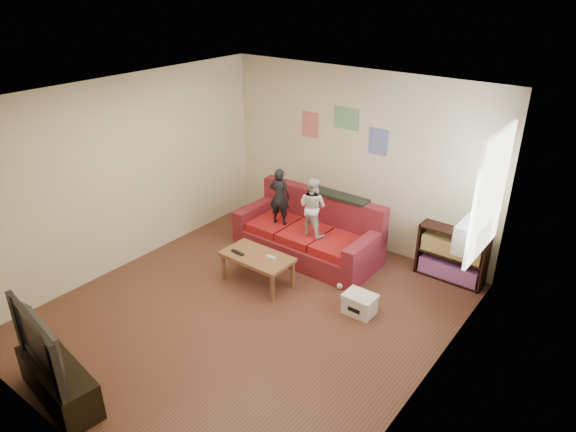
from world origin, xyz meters
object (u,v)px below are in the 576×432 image
Objects in this scene: bookshelf at (451,258)px; file_box at (360,304)px; sofa at (310,235)px; television at (48,339)px; coffee_table at (257,259)px; child_a at (280,197)px; tv_stand at (59,382)px; child_b at (313,207)px.

bookshelf reaches higher than file_box.
sofa reaches higher than bookshelf.
television is at bearing -116.30° from bookshelf.
coffee_table is at bearing -140.19° from bookshelf.
file_box is (1.37, -0.87, -0.18)m from sofa.
sofa reaches higher than coffee_table.
child_a reaches higher than television.
child_a is 3.78m from television.
tv_stand is at bearing -118.38° from file_box.
child_b reaches higher than coffee_table.
file_box is at bearing 143.65° from child_a.
television reaches higher than file_box.
coffee_table is 1.51m from file_box.
television reaches higher than tv_stand.
bookshelf is (2.06, 1.72, -0.04)m from coffee_table.
coffee_table is (0.35, -0.94, -0.52)m from child_a.
child_b is at bearing 75.14° from coffee_table.
bookshelf is (1.81, 0.78, -0.56)m from child_b.
child_b is at bearing 92.72° from television.
coffee_table is 2.84m from tv_stand.
file_box is 3.50m from tv_stand.
file_box is at bearing 151.53° from child_b.
coffee_table is at bearing 76.31° from child_b.
child_a is 0.78× the size of tv_stand.
bookshelf is 0.83× the size of television.
file_box is 0.35× the size of television.
television is (-2.25, -4.55, 0.41)m from bookshelf.
tv_stand is (-0.29, -3.95, -0.11)m from sofa.
coffee_table is at bearing -95.21° from sofa.
child_a is 0.60m from child_b.
tv_stand is at bearing 0.00° from television.
television is (-1.66, -3.08, 0.61)m from file_box.
child_b is at bearing 150.36° from file_box.
child_b reaches higher than tv_stand.
child_a is at bearing 159.10° from file_box.
tv_stand is at bearing -94.21° from sofa.
sofa is 2.45× the size of child_b.
sofa is at bearing -174.45° from child_a.
child_a is 0.90× the size of coffee_table.
sofa is 1.63m from file_box.
child_a is at bearing 110.46° from coffee_table.
television is (0.00, 0.00, 0.54)m from tv_stand.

